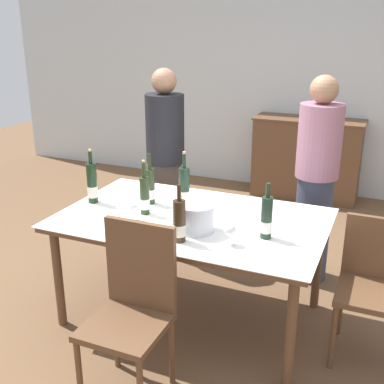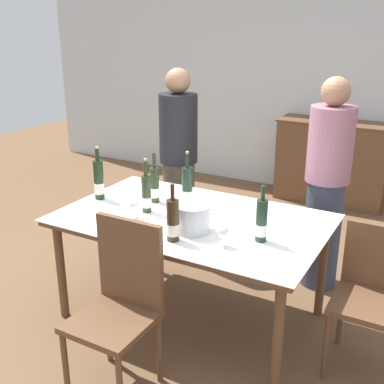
{
  "view_description": "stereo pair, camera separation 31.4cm",
  "coord_description": "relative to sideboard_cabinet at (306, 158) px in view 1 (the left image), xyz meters",
  "views": [
    {
      "loc": [
        1.17,
        -2.73,
        1.99
      ],
      "look_at": [
        0.0,
        0.0,
        0.94
      ],
      "focal_mm": 45.0,
      "sensor_mm": 36.0,
      "label": 1
    },
    {
      "loc": [
        1.45,
        -2.59,
        1.99
      ],
      "look_at": [
        0.0,
        0.0,
        0.94
      ],
      "focal_mm": 45.0,
      "sensor_mm": 36.0,
      "label": 2
    }
  ],
  "objects": [
    {
      "name": "wine_bottle_5",
      "position": [
        -1.03,
        -2.84,
        0.42
      ],
      "size": [
        0.07,
        0.07,
        0.39
      ],
      "color": "black",
      "rests_on": "dining_table"
    },
    {
      "name": "wine_bottle_4",
      "position": [
        -0.18,
        -3.19,
        0.41
      ],
      "size": [
        0.08,
        0.08,
        0.35
      ],
      "color": "#332314",
      "rests_on": "dining_table"
    },
    {
      "name": "wine_glass_1",
      "position": [
        -0.59,
        -3.02,
        0.37
      ],
      "size": [
        0.07,
        0.07,
        0.13
      ],
      "color": "white",
      "rests_on": "dining_table"
    },
    {
      "name": "wine_bottle_3",
      "position": [
        -0.57,
        -2.89,
        0.41
      ],
      "size": [
        0.07,
        0.07,
        0.38
      ],
      "color": "#28381E",
      "rests_on": "dining_table"
    },
    {
      "name": "wine_bottle_0",
      "position": [
        -0.63,
        -2.69,
        0.41
      ],
      "size": [
        0.07,
        0.07,
        0.37
      ],
      "color": "#28381E",
      "rests_on": "dining_table"
    },
    {
      "name": "person_host",
      "position": [
        -0.89,
        -1.93,
        0.35
      ],
      "size": [
        0.33,
        0.33,
        1.64
      ],
      "color": "#51473D",
      "rests_on": "ground_plane"
    },
    {
      "name": "wine_glass_2",
      "position": [
        -0.27,
        -2.73,
        0.38
      ],
      "size": [
        0.08,
        0.08,
        0.14
      ],
      "color": "white",
      "rests_on": "dining_table"
    },
    {
      "name": "chair_near_front",
      "position": [
        -0.27,
        -3.59,
        0.08
      ],
      "size": [
        0.42,
        0.42,
        0.98
      ],
      "color": "brown",
      "rests_on": "ground_plane"
    },
    {
      "name": "ground_plane",
      "position": [
        -0.26,
        -2.82,
        -0.47
      ],
      "size": [
        12.0,
        12.0,
        0.0
      ],
      "primitive_type": "plane",
      "color": "brown"
    },
    {
      "name": "wine_bottle_2",
      "position": [
        -0.38,
        -2.66,
        0.42
      ],
      "size": [
        0.08,
        0.08,
        0.4
      ],
      "color": "#1E3323",
      "rests_on": "dining_table"
    },
    {
      "name": "back_wall",
      "position": [
        -0.26,
        0.29,
        0.93
      ],
      "size": [
        8.0,
        0.1,
        2.8
      ],
      "color": "silver",
      "rests_on": "ground_plane"
    },
    {
      "name": "ice_bucket",
      "position": [
        -0.15,
        -3.01,
        0.38
      ],
      "size": [
        0.24,
        0.24,
        0.18
      ],
      "color": "silver",
      "rests_on": "dining_table"
    },
    {
      "name": "wine_glass_0",
      "position": [
        0.11,
        -3.12,
        0.37
      ],
      "size": [
        0.07,
        0.07,
        0.13
      ],
      "color": "white",
      "rests_on": "dining_table"
    },
    {
      "name": "person_guest_left",
      "position": [
        0.41,
        -1.93,
        0.35
      ],
      "size": [
        0.33,
        0.33,
        1.63
      ],
      "color": "#383F56",
      "rests_on": "ground_plane"
    },
    {
      "name": "dining_table",
      "position": [
        -0.26,
        -2.82,
        0.22
      ],
      "size": [
        1.76,
        1.1,
        0.76
      ],
      "color": "brown",
      "rests_on": "ground_plane"
    },
    {
      "name": "wine_bottle_1",
      "position": [
        0.28,
        -2.94,
        0.41
      ],
      "size": [
        0.07,
        0.07,
        0.35
      ],
      "color": "#1E3323",
      "rests_on": "dining_table"
    },
    {
      "name": "chair_right_end",
      "position": [
        0.92,
        -2.74,
        0.04
      ],
      "size": [
        0.42,
        0.42,
        0.87
      ],
      "color": "brown",
      "rests_on": "ground_plane"
    },
    {
      "name": "sideboard_cabinet",
      "position": [
        0.0,
        0.0,
        0.0
      ],
      "size": [
        1.25,
        0.46,
        0.94
      ],
      "color": "brown",
      "rests_on": "ground_plane"
    }
  ]
}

